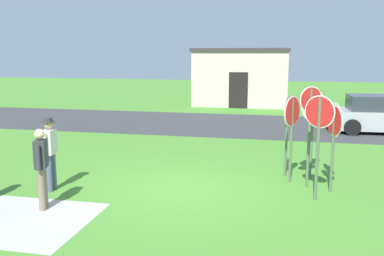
{
  "coord_description": "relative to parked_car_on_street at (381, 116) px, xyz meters",
  "views": [
    {
      "loc": [
        2.3,
        -9.43,
        3.21
      ],
      "look_at": [
        0.04,
        1.01,
        1.3
      ],
      "focal_mm": 39.49,
      "sensor_mm": 36.0,
      "label": 1
    }
  ],
  "objects": [
    {
      "name": "stop_sign_rear_left",
      "position": [
        -3.3,
        -8.04,
        0.92
      ],
      "size": [
        0.52,
        0.35,
        2.44
      ],
      "color": "#51664C",
      "rests_on": "ground"
    },
    {
      "name": "concrete_path",
      "position": [
        -9.09,
        -11.37,
        -0.69
      ],
      "size": [
        3.2,
        2.4,
        0.01
      ],
      "primitive_type": "cube",
      "color": "#ADAAA3",
      "rests_on": "ground"
    },
    {
      "name": "stop_sign_rear_right",
      "position": [
        -3.19,
        -7.21,
        0.89
      ],
      "size": [
        0.62,
        0.52,
        2.29
      ],
      "color": "#51664C",
      "rests_on": "ground"
    },
    {
      "name": "stop_sign_center_cluster",
      "position": [
        -3.71,
        -7.76,
        0.8
      ],
      "size": [
        0.37,
        0.67,
        2.18
      ],
      "color": "#51664C",
      "rests_on": "ground"
    },
    {
      "name": "ground_plane",
      "position": [
        -6.25,
        -8.81,
        -0.69
      ],
      "size": [
        80.0,
        80.0,
        0.0
      ],
      "primitive_type": "plane",
      "color": "#47842D"
    },
    {
      "name": "building_background",
      "position": [
        -6.51,
        8.18,
        1.06
      ],
      "size": [
        5.82,
        3.85,
        3.48
      ],
      "color": "beige",
      "rests_on": "ground"
    },
    {
      "name": "person_in_teal",
      "position": [
        -8.75,
        -10.7,
        0.26
      ],
      "size": [
        0.33,
        0.54,
        1.69
      ],
      "color": "#7A6B56",
      "rests_on": "ground"
    },
    {
      "name": "stop_sign_low_front",
      "position": [
        -3.17,
        -8.95,
        0.88
      ],
      "size": [
        0.6,
        0.39,
        2.32
      ],
      "color": "#51664C",
      "rests_on": "ground"
    },
    {
      "name": "person_holding_notes",
      "position": [
        -9.21,
        -9.59,
        0.3
      ],
      "size": [
        0.32,
        0.57,
        1.74
      ],
      "color": "#4C5670",
      "rests_on": "ground"
    },
    {
      "name": "street_asphalt",
      "position": [
        -6.25,
        0.6,
        -0.68
      ],
      "size": [
        60.0,
        6.4,
        0.01
      ],
      "primitive_type": "cube",
      "color": "#38383A",
      "rests_on": "ground"
    },
    {
      "name": "stop_sign_tallest",
      "position": [
        -2.78,
        -8.3,
        0.7
      ],
      "size": [
        0.27,
        0.67,
        2.04
      ],
      "color": "#51664C",
      "rests_on": "ground"
    },
    {
      "name": "stop_sign_far_back",
      "position": [
        -3.82,
        -7.21,
        0.77
      ],
      "size": [
        0.19,
        0.74,
        2.14
      ],
      "color": "#51664C",
      "rests_on": "ground"
    },
    {
      "name": "stop_sign_leaning_left",
      "position": [
        -2.69,
        -7.63,
        0.7
      ],
      "size": [
        0.22,
        0.84,
        2.03
      ],
      "color": "#51664C",
      "rests_on": "ground"
    },
    {
      "name": "parked_car_on_street",
      "position": [
        0.0,
        0.0,
        0.0
      ],
      "size": [
        4.37,
        2.16,
        1.51
      ],
      "color": "#A5A8AD",
      "rests_on": "ground"
    }
  ]
}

